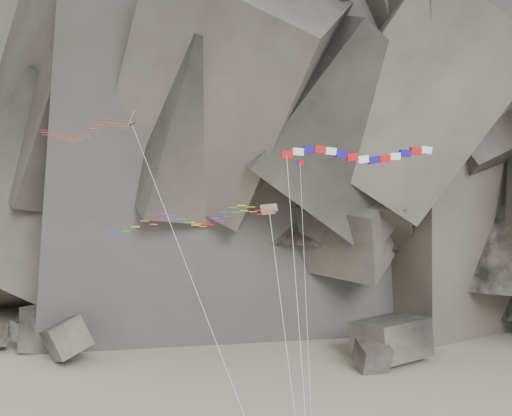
% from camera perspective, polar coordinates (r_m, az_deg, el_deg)
% --- Properties ---
extents(headland, '(110.00, 70.00, 84.00)m').
position_cam_1_polar(headland, '(115.80, 5.36, 12.54)').
color(headland, '#5D554C').
rests_on(headland, ground).
extents(boulder_field, '(82.70, 18.08, 6.32)m').
position_cam_1_polar(boulder_field, '(83.07, -1.10, -11.81)').
color(boulder_field, '#47423F').
rests_on(boulder_field, ground).
extents(delta_kite, '(22.91, 14.86, 26.69)m').
position_cam_1_polar(delta_kite, '(50.17, -15.32, 6.61)').
color(delta_kite, red).
rests_on(delta_kite, ground).
extents(banner_kite, '(11.12, 19.58, 23.99)m').
position_cam_1_polar(banner_kite, '(48.30, 8.97, 4.65)').
color(banner_kite, red).
rests_on(banner_kite, ground).
extents(parafoil_kite, '(16.95, 14.10, 19.82)m').
position_cam_1_polar(parafoil_kite, '(46.38, -6.56, -1.00)').
color(parafoil_kite, '#E8EC0D').
rests_on(parafoil_kite, ground).
extents(pennant_kite, '(3.05, 16.00, 22.87)m').
position_cam_1_polar(pennant_kite, '(43.48, 4.24, -3.75)').
color(pennant_kite, red).
rests_on(pennant_kite, ground).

